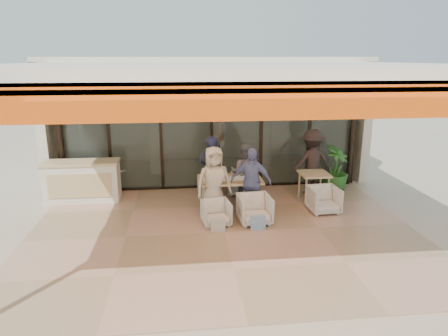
% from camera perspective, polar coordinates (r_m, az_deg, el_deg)
% --- Properties ---
extents(ground, '(70.00, 70.00, 0.00)m').
position_cam_1_polar(ground, '(8.36, -0.00, -9.29)').
color(ground, '#C6B293').
rests_on(ground, ground).
extents(terrace_floor, '(8.00, 6.00, 0.01)m').
position_cam_1_polar(terrace_floor, '(8.36, -0.00, -9.26)').
color(terrace_floor, tan).
rests_on(terrace_floor, ground).
extents(terrace_structure, '(8.00, 6.00, 3.40)m').
position_cam_1_polar(terrace_structure, '(7.33, 0.23, 13.50)').
color(terrace_structure, silver).
rests_on(terrace_structure, ground).
extents(glass_storefront, '(8.08, 0.10, 3.20)m').
position_cam_1_polar(glass_storefront, '(10.75, -1.77, 5.28)').
color(glass_storefront, '#9EADA3').
rests_on(glass_storefront, ground).
extents(interior_block, '(9.05, 3.62, 3.52)m').
position_cam_1_polar(interior_block, '(12.95, -2.60, 9.83)').
color(interior_block, silver).
rests_on(interior_block, ground).
extents(host_counter, '(1.85, 0.65, 1.04)m').
position_cam_1_polar(host_counter, '(10.57, -19.60, -1.77)').
color(host_counter, silver).
rests_on(host_counter, ground).
extents(dining_table, '(1.50, 0.90, 0.93)m').
position_cam_1_polar(dining_table, '(9.46, 0.83, -1.85)').
color(dining_table, '#DBC185').
rests_on(dining_table, ground).
extents(chair_far_left, '(0.60, 0.57, 0.59)m').
position_cam_1_polar(chair_far_left, '(10.43, -2.08, -2.44)').
color(chair_far_left, white).
rests_on(chair_far_left, ground).
extents(chair_far_right, '(0.77, 0.74, 0.64)m').
position_cam_1_polar(chair_far_right, '(10.51, 2.49, -2.14)').
color(chair_far_right, white).
rests_on(chair_far_right, ground).
extents(chair_near_left, '(0.66, 0.62, 0.60)m').
position_cam_1_polar(chair_near_left, '(8.65, -1.12, -6.27)').
color(chair_near_left, white).
rests_on(chair_near_left, ground).
extents(chair_near_right, '(0.73, 0.69, 0.70)m').
position_cam_1_polar(chair_near_right, '(8.74, 4.39, -5.72)').
color(chair_near_right, white).
rests_on(chair_near_right, ground).
extents(diner_navy, '(0.70, 0.55, 1.69)m').
position_cam_1_polar(diner_navy, '(9.79, -1.89, -0.28)').
color(diner_navy, '#181E35').
rests_on(diner_navy, ground).
extents(diner_grey, '(0.88, 0.78, 1.51)m').
position_cam_1_polar(diner_grey, '(9.92, 2.96, -0.64)').
color(diner_grey, '#5D5E62').
rests_on(diner_grey, ground).
extents(diner_cream, '(0.88, 0.65, 1.63)m').
position_cam_1_polar(diner_cream, '(8.94, -1.44, -2.03)').
color(diner_cream, beige).
rests_on(diner_cream, ground).
extents(diner_periwinkle, '(0.99, 0.59, 1.58)m').
position_cam_1_polar(diner_periwinkle, '(9.06, 3.87, -2.00)').
color(diner_periwinkle, '#6B78B3').
rests_on(diner_periwinkle, ground).
extents(tote_bag_cream, '(0.30, 0.10, 0.34)m').
position_cam_1_polar(tote_bag_cream, '(8.33, -0.87, -8.11)').
color(tote_bag_cream, silver).
rests_on(tote_bag_cream, ground).
extents(tote_bag_blue, '(0.30, 0.10, 0.34)m').
position_cam_1_polar(tote_bag_blue, '(8.44, 4.87, -7.83)').
color(tote_bag_blue, '#99BFD8').
rests_on(tote_bag_blue, ground).
extents(side_table, '(0.70, 0.70, 0.74)m').
position_cam_1_polar(side_table, '(10.17, 12.74, -1.27)').
color(side_table, '#DBC185').
rests_on(side_table, ground).
extents(side_chair, '(0.70, 0.66, 0.68)m').
position_cam_1_polar(side_chair, '(9.59, 14.07, -4.24)').
color(side_chair, white).
rests_on(side_chair, ground).
extents(standing_woman, '(1.21, 0.82, 1.74)m').
position_cam_1_polar(standing_woman, '(10.67, 12.37, 0.82)').
color(standing_woman, black).
rests_on(standing_woman, ground).
extents(potted_palm, '(1.00, 1.00, 1.27)m').
position_cam_1_polar(potted_palm, '(10.99, 15.62, -0.24)').
color(potted_palm, '#1E5919').
rests_on(potted_palm, ground).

